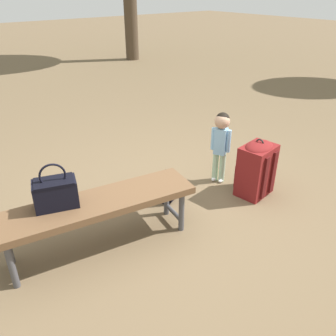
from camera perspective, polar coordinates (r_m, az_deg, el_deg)
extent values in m
plane|color=brown|center=(3.52, 0.37, -5.96)|extent=(40.00, 40.00, 0.00)
cube|color=brown|center=(2.83, -11.53, -5.78)|extent=(1.64, 0.66, 0.06)
cylinder|color=#47474C|center=(3.28, -0.26, -4.70)|extent=(0.05, 0.05, 0.39)
cylinder|color=#47474C|center=(3.08, 2.23, -7.17)|extent=(0.05, 0.05, 0.39)
cylinder|color=#47474C|center=(3.01, -24.92, -11.16)|extent=(0.05, 0.05, 0.39)
cylinder|color=#47474C|center=(2.79, -24.29, -14.50)|extent=(0.05, 0.05, 0.39)
cylinder|color=#47474C|center=(3.23, 0.93, -7.29)|extent=(0.09, 0.28, 0.04)
cylinder|color=#47474C|center=(2.96, -24.25, -14.18)|extent=(0.09, 0.28, 0.04)
cube|color=black|center=(2.77, -17.95, -4.07)|extent=(0.36, 0.27, 0.22)
cube|color=black|center=(2.72, -18.27, -2.20)|extent=(0.33, 0.27, 0.02)
torus|color=black|center=(2.69, -18.44, -1.19)|extent=(0.19, 0.08, 0.20)
cylinder|color=#B2D8B2|center=(3.88, 8.89, 0.04)|extent=(0.06, 0.06, 0.34)
cylinder|color=#B2D8B2|center=(3.90, 7.77, 0.27)|extent=(0.06, 0.06, 0.34)
ellipsoid|color=white|center=(3.94, 8.65, -1.99)|extent=(0.10, 0.09, 0.04)
ellipsoid|color=white|center=(3.95, 7.54, -1.76)|extent=(0.10, 0.09, 0.04)
cube|color=#8CBFE5|center=(3.75, 8.66, 4.39)|extent=(0.15, 0.16, 0.29)
cylinder|color=#8CBFE5|center=(3.73, 9.91, 4.36)|extent=(0.05, 0.05, 0.25)
cylinder|color=#8CBFE5|center=(3.77, 7.45, 4.82)|extent=(0.05, 0.05, 0.25)
sphere|color=tan|center=(3.67, 8.91, 7.61)|extent=(0.16, 0.16, 0.16)
sphere|color=black|center=(3.67, 8.96, 7.88)|extent=(0.15, 0.15, 0.15)
cube|color=maroon|center=(3.68, 14.27, -0.40)|extent=(0.40, 0.32, 0.54)
ellipsoid|color=maroon|center=(3.57, 14.75, 3.25)|extent=(0.38, 0.31, 0.12)
cube|color=#4A1010|center=(3.78, 12.14, -0.72)|extent=(0.26, 0.07, 0.24)
cube|color=#4A1010|center=(3.56, 15.63, -1.64)|extent=(0.06, 0.03, 0.46)
cube|color=#4A1010|center=(3.69, 16.88, -0.69)|extent=(0.06, 0.03, 0.46)
torus|color=black|center=(3.55, 14.85, 3.97)|extent=(0.03, 0.09, 0.09)
cube|color=black|center=(3.52, -0.19, -3.18)|extent=(0.24, 0.21, 0.29)
ellipsoid|color=black|center=(3.45, -0.19, -1.23)|extent=(0.22, 0.20, 0.07)
cube|color=black|center=(3.58, -1.32, -3.43)|extent=(0.14, 0.07, 0.13)
cube|color=black|center=(3.45, 0.56, -3.85)|extent=(0.04, 0.02, 0.24)
cube|color=black|center=(3.52, 1.28, -3.19)|extent=(0.04, 0.02, 0.24)
torus|color=#B2B2B7|center=(3.44, -0.19, -0.85)|extent=(0.02, 0.05, 0.05)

